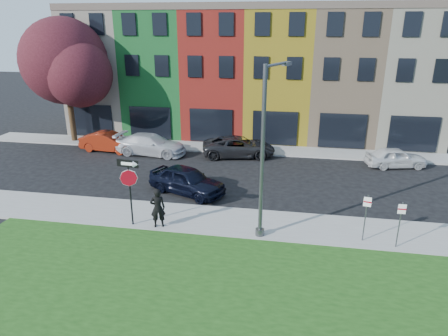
% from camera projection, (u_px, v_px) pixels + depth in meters
% --- Properties ---
extents(ground, '(120.00, 120.00, 0.00)m').
position_uv_depth(ground, '(251.00, 260.00, 16.11)').
color(ground, black).
rests_on(ground, ground).
extents(sidewalk_near, '(40.00, 3.00, 0.12)m').
position_uv_depth(sidewalk_near, '(301.00, 228.00, 18.54)').
color(sidewalk_near, gray).
rests_on(sidewalk_near, ground).
extents(sidewalk_far, '(40.00, 2.40, 0.12)m').
position_uv_depth(sidewalk_far, '(234.00, 148.00, 30.48)').
color(sidewalk_far, gray).
rests_on(sidewalk_far, ground).
extents(rowhouse_block, '(30.00, 10.12, 10.00)m').
position_uv_depth(rowhouse_block, '(251.00, 74.00, 34.46)').
color(rowhouse_block, beige).
rests_on(rowhouse_block, ground).
extents(stop_sign, '(1.05, 0.15, 3.19)m').
position_uv_depth(stop_sign, '(129.00, 179.00, 17.99)').
color(stop_sign, black).
rests_on(stop_sign, sidewalk_near).
extents(man, '(0.98, 0.89, 1.88)m').
position_uv_depth(man, '(158.00, 208.00, 18.25)').
color(man, black).
rests_on(man, sidewalk_near).
extents(sedan_near, '(5.07, 5.83, 1.54)m').
position_uv_depth(sedan_near, '(187.00, 180.00, 22.29)').
color(sedan_near, black).
rests_on(sedan_near, ground).
extents(parked_car_red, '(2.53, 4.72, 1.44)m').
position_uv_depth(parked_car_red, '(109.00, 142.00, 29.78)').
color(parked_car_red, maroon).
rests_on(parked_car_red, ground).
extents(parked_car_silver, '(2.86, 5.47, 1.50)m').
position_uv_depth(parked_car_silver, '(151.00, 144.00, 29.03)').
color(parked_car_silver, silver).
rests_on(parked_car_silver, ground).
extents(parked_car_dark, '(4.26, 6.04, 1.44)m').
position_uv_depth(parked_car_dark, '(239.00, 147.00, 28.61)').
color(parked_car_dark, black).
rests_on(parked_car_dark, ground).
extents(parked_car_white, '(3.17, 4.53, 1.32)m').
position_uv_depth(parked_car_white, '(396.00, 157.00, 26.46)').
color(parked_car_white, silver).
rests_on(parked_car_white, ground).
extents(street_lamp, '(1.18, 2.46, 7.43)m').
position_uv_depth(street_lamp, '(265.00, 154.00, 16.71)').
color(street_lamp, '#4A4D50').
rests_on(street_lamp, sidewalk_near).
extents(parking_sign_a, '(0.32, 0.11, 2.14)m').
position_uv_depth(parking_sign_a, '(366.00, 212.00, 16.91)').
color(parking_sign_a, '#4A4D50').
rests_on(parking_sign_a, sidewalk_near).
extents(parking_sign_b, '(0.32, 0.08, 2.06)m').
position_uv_depth(parking_sign_b, '(400.00, 219.00, 16.41)').
color(parking_sign_b, '#4A4D50').
rests_on(parking_sign_b, sidewalk_near).
extents(tree_purple, '(7.83, 6.85, 9.48)m').
position_uv_depth(tree_purple, '(67.00, 64.00, 30.45)').
color(tree_purple, black).
rests_on(tree_purple, sidewalk_far).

